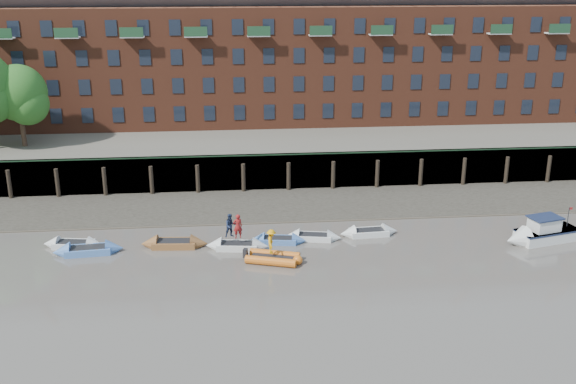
{
  "coord_description": "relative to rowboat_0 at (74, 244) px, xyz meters",
  "views": [
    {
      "loc": [
        -3.37,
        -34.9,
        19.21
      ],
      "look_at": [
        1.03,
        12.0,
        3.2
      ],
      "focal_mm": 42.0,
      "sensor_mm": 36.0,
      "label": 1
    }
  ],
  "objects": [
    {
      "name": "rowboat_6",
      "position": [
        21.45,
        0.28,
        0.0
      ],
      "size": [
        4.47,
        1.57,
        1.27
      ],
      "rotation": [
        0.0,
        0.0,
        0.07
      ],
      "color": "silver",
      "rests_on": "ground"
    },
    {
      "name": "mud_band",
      "position": [
        14.47,
        4.04,
        -0.23
      ],
      "size": [
        110.0,
        1.6,
        0.1
      ],
      "primitive_type": "cube",
      "color": "#4C4336",
      "rests_on": "ground"
    },
    {
      "name": "rib_tender",
      "position": [
        14.12,
        -3.8,
        0.06
      ],
      "size": [
        3.91,
        2.77,
        0.66
      ],
      "rotation": [
        0.0,
        0.0,
        -0.31
      ],
      "color": "orange",
      "rests_on": "ground"
    },
    {
      "name": "person_rower_b",
      "position": [
        11.19,
        -1.18,
        1.5
      ],
      "size": [
        0.98,
        0.86,
        1.72
      ],
      "primitive_type": "imported",
      "rotation": [
        0.0,
        0.0,
        0.29
      ],
      "color": "#19233F",
      "rests_on": "rowboat_3"
    },
    {
      "name": "apartment_terrace",
      "position": [
        14.47,
        26.44,
        12.6
      ],
      "size": [
        80.6,
        15.56,
        20.98
      ],
      "color": "brown",
      "rests_on": "bank_terrace"
    },
    {
      "name": "ground",
      "position": [
        14.47,
        -10.56,
        -0.23
      ],
      "size": [
        220.0,
        220.0,
        0.0
      ],
      "primitive_type": "plane",
      "color": "#5C564F",
      "rests_on": "ground"
    },
    {
      "name": "foreshore",
      "position": [
        14.47,
        7.44,
        -0.23
      ],
      "size": [
        110.0,
        8.0,
        0.5
      ],
      "primitive_type": "cube",
      "color": "#3D382F",
      "rests_on": "ground"
    },
    {
      "name": "bank_terrace",
      "position": [
        14.47,
        25.44,
        1.37
      ],
      "size": [
        110.0,
        28.0,
        3.2
      ],
      "primitive_type": "cube",
      "color": "#5E594D",
      "rests_on": "ground"
    },
    {
      "name": "person_rib_crew",
      "position": [
        13.89,
        -3.68,
        1.24
      ],
      "size": [
        0.74,
        1.15,
        1.69
      ],
      "primitive_type": "imported",
      "rotation": [
        0.0,
        0.0,
        1.46
      ],
      "color": "orange",
      "rests_on": "rib_tender"
    },
    {
      "name": "rowboat_0",
      "position": [
        0.0,
        0.0,
        0.0
      ],
      "size": [
        4.52,
        1.92,
        1.27
      ],
      "rotation": [
        0.0,
        0.0,
        -0.15
      ],
      "color": "silver",
      "rests_on": "ground"
    },
    {
      "name": "motor_launch",
      "position": [
        33.3,
        -2.12,
        0.39
      ],
      "size": [
        6.11,
        3.28,
        2.4
      ],
      "rotation": [
        0.0,
        0.0,
        3.39
      ],
      "color": "silver",
      "rests_on": "ground"
    },
    {
      "name": "river_wall",
      "position": [
        14.47,
        11.82,
        1.37
      ],
      "size": [
        110.0,
        1.23,
        3.3
      ],
      "color": "#2D2A26",
      "rests_on": "ground"
    },
    {
      "name": "rowboat_4",
      "position": [
        14.61,
        -0.53,
        -0.02
      ],
      "size": [
        4.17,
        1.74,
        1.17
      ],
      "rotation": [
        0.0,
        0.0,
        -0.14
      ],
      "color": "#4C78BC",
      "rests_on": "ground"
    },
    {
      "name": "rowboat_2",
      "position": [
        7.15,
        -0.57,
        0.02
      ],
      "size": [
        4.85,
        1.73,
        1.38
      ],
      "rotation": [
        0.0,
        0.0,
        -0.07
      ],
      "color": "brown",
      "rests_on": "ground"
    },
    {
      "name": "rowboat_5",
      "position": [
        17.22,
        -0.16,
        -0.01
      ],
      "size": [
        4.26,
        1.94,
        1.19
      ],
      "rotation": [
        0.0,
        0.0,
        -0.19
      ],
      "color": "silver",
      "rests_on": "ground"
    },
    {
      "name": "person_rower_a",
      "position": [
        11.69,
        -1.44,
        1.54
      ],
      "size": [
        0.72,
        0.54,
        1.78
      ],
      "primitive_type": "imported",
      "rotation": [
        0.0,
        0.0,
        3.33
      ],
      "color": "maroon",
      "rests_on": "rowboat_3"
    },
    {
      "name": "rowboat_3",
      "position": [
        11.62,
        -1.36,
        0.0
      ],
      "size": [
        4.59,
        1.86,
        1.29
      ],
      "rotation": [
        0.0,
        0.0,
        -0.13
      ],
      "color": "silver",
      "rests_on": "ground"
    },
    {
      "name": "rowboat_1",
      "position": [
        1.23,
        -1.19,
        0.02
      ],
      "size": [
        4.91,
        1.82,
        1.39
      ],
      "rotation": [
        0.0,
        0.0,
        0.09
      ],
      "color": "#4C78BC",
      "rests_on": "ground"
    }
  ]
}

